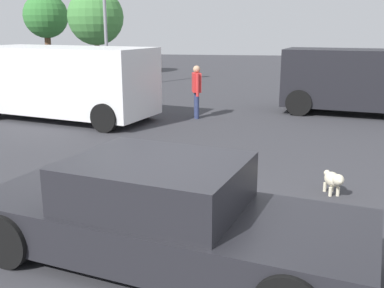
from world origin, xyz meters
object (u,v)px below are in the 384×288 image
at_px(sedan_foreground, 163,215).
at_px(suv_dark, 364,79).
at_px(van_white, 65,81).
at_px(dog, 333,180).
at_px(pedestrian, 197,87).

height_order(sedan_foreground, suv_dark, suv_dark).
bearing_deg(van_white, dog, -22.06).
height_order(sedan_foreground, dog, sedan_foreground).
distance_m(van_white, suv_dark, 9.03).
bearing_deg(dog, pedestrian, -167.73).
relative_size(van_white, pedestrian, 3.60).
bearing_deg(sedan_foreground, suv_dark, 81.43).
distance_m(sedan_foreground, suv_dark, 10.76).
distance_m(suv_dark, pedestrian, 5.20).
xyz_separation_m(dog, pedestrian, (-3.13, 6.00, 0.67)).
height_order(dog, suv_dark, suv_dark).
bearing_deg(sedan_foreground, pedestrian, 109.89).
distance_m(van_white, pedestrian, 3.85).
bearing_deg(pedestrian, suv_dark, -179.65).
height_order(suv_dark, pedestrian, suv_dark).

